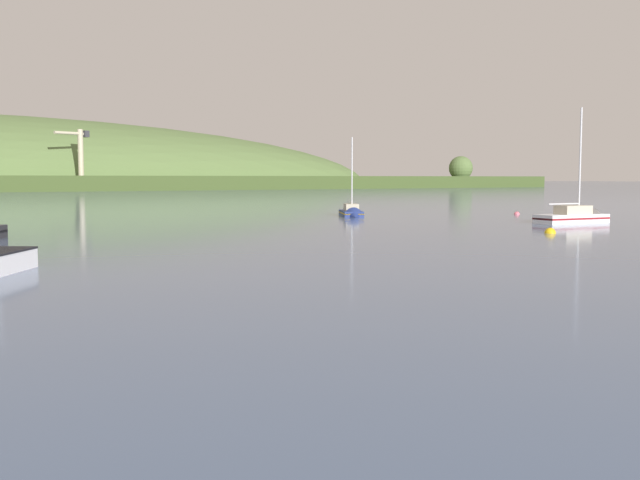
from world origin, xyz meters
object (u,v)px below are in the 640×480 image
at_px(mooring_buoy_foreground, 550,233).
at_px(mooring_buoy_midchannel, 517,214).
at_px(dockside_crane, 80,162).
at_px(sailboat_near_mooring, 352,214).
at_px(sailboat_midwater_white, 578,220).

relative_size(mooring_buoy_foreground, mooring_buoy_midchannel, 1.24).
height_order(dockside_crane, mooring_buoy_foreground, dockside_crane).
bearing_deg(dockside_crane, mooring_buoy_midchannel, 70.74).
height_order(dockside_crane, sailboat_near_mooring, dockside_crane).
xyz_separation_m(sailboat_near_mooring, mooring_buoy_midchannel, (17.26, -4.95, -0.18)).
bearing_deg(dockside_crane, sailboat_midwater_white, 68.59).
height_order(dockside_crane, mooring_buoy_midchannel, dockside_crane).
relative_size(dockside_crane, sailboat_midwater_white, 1.69).
distance_m(sailboat_midwater_white, mooring_buoy_midchannel, 14.88).
distance_m(dockside_crane, mooring_buoy_foreground, 191.48).
relative_size(dockside_crane, mooring_buoy_midchannel, 26.41).
height_order(sailboat_midwater_white, mooring_buoy_midchannel, sailboat_midwater_white).
relative_size(sailboat_midwater_white, mooring_buoy_midchannel, 15.64).
bearing_deg(mooring_buoy_midchannel, sailboat_near_mooring, 163.99).
xyz_separation_m(sailboat_midwater_white, mooring_buoy_midchannel, (5.74, 13.73, -0.25)).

